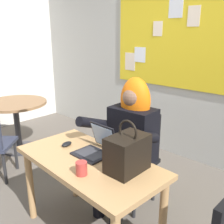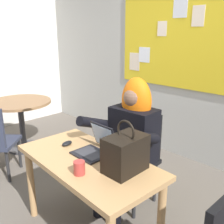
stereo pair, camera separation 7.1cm
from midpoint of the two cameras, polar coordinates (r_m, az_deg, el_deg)
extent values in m
cube|color=#B2B2AD|center=(3.42, 17.61, 11.51)|extent=(6.15, 0.10, 2.72)
cube|color=yellow|center=(3.36, 17.44, 14.69)|extent=(2.40, 0.02, 1.20)
cube|color=white|center=(3.50, 13.21, 21.20)|extent=(0.20, 0.01, 0.21)
cube|color=#F4E0C6|center=(3.92, 3.45, 11.00)|extent=(0.19, 0.01, 0.25)
cube|color=white|center=(3.80, 5.61, 12.41)|extent=(0.19, 0.01, 0.21)
cube|color=#F4E0C6|center=(3.37, 16.90, 19.50)|extent=(0.16, 0.01, 0.23)
cube|color=#F4E0C6|center=(3.62, 9.43, 17.60)|extent=(0.14, 0.01, 0.19)
cube|color=tan|center=(2.06, -6.16, -10.78)|extent=(1.24, 0.67, 0.04)
cylinder|color=tan|center=(2.54, -18.30, -15.02)|extent=(0.06, 0.06, 0.67)
cylinder|color=tan|center=(2.74, -8.96, -11.74)|extent=(0.06, 0.06, 0.67)
cylinder|color=tan|center=(2.09, 10.05, -22.31)|extent=(0.06, 0.06, 0.67)
cube|color=black|center=(2.57, 3.31, -10.84)|extent=(0.44, 0.44, 0.04)
cube|color=black|center=(2.61, 5.92, -4.54)|extent=(0.38, 0.06, 0.45)
cylinder|color=#262628|center=(2.49, 4.01, -18.17)|extent=(0.04, 0.04, 0.43)
cylinder|color=#262628|center=(2.67, -2.09, -15.47)|extent=(0.04, 0.04, 0.43)
cylinder|color=#262628|center=(2.73, 8.40, -14.86)|extent=(0.04, 0.04, 0.43)
cylinder|color=#262628|center=(2.89, 2.55, -12.68)|extent=(0.04, 0.04, 0.43)
cylinder|color=black|center=(2.39, -0.17, -19.21)|extent=(0.11, 0.11, 0.47)
cylinder|color=black|center=(2.50, -3.84, -17.42)|extent=(0.11, 0.11, 0.47)
cylinder|color=black|center=(2.36, 2.51, -12.18)|extent=(0.17, 0.43, 0.15)
cylinder|color=black|center=(2.47, -1.23, -10.73)|extent=(0.17, 0.43, 0.15)
cube|color=black|center=(2.47, 3.72, -4.93)|extent=(0.43, 0.28, 0.52)
cylinder|color=black|center=(2.12, 5.54, -5.49)|extent=(0.11, 0.47, 0.24)
cylinder|color=black|center=(2.41, -4.28, -2.55)|extent=(0.11, 0.47, 0.24)
sphere|color=brown|center=(2.36, 3.89, 3.21)|extent=(0.20, 0.20, 0.20)
ellipsoid|color=orange|center=(2.39, 4.29, 2.41)|extent=(0.31, 0.24, 0.44)
cube|color=black|center=(2.11, -5.56, -9.22)|extent=(0.28, 0.23, 0.01)
cube|color=#333338|center=(2.10, -5.57, -9.03)|extent=(0.23, 0.17, 0.00)
cube|color=black|center=(2.15, -2.67, -5.29)|extent=(0.27, 0.08, 0.22)
cube|color=#99B7E0|center=(2.14, -2.86, -5.43)|extent=(0.24, 0.07, 0.19)
ellipsoid|color=black|center=(2.29, -10.89, -6.95)|extent=(0.08, 0.11, 0.03)
cube|color=black|center=(1.83, 2.27, -9.12)|extent=(0.20, 0.30, 0.26)
torus|color=black|center=(1.76, 2.34, -4.16)|extent=(0.16, 0.02, 0.16)
cylinder|color=#B23833|center=(1.83, -7.85, -12.17)|extent=(0.08, 0.08, 0.09)
cylinder|color=#8E6642|center=(3.87, -21.06, 1.81)|extent=(0.87, 0.87, 0.03)
cylinder|color=#333338|center=(3.97, -20.53, -2.99)|extent=(0.08, 0.08, 0.65)
cylinder|color=#333338|center=(4.09, -20.02, -7.49)|extent=(0.48, 0.48, 0.03)
cylinder|color=#262628|center=(3.49, -20.89, -8.73)|extent=(0.04, 0.04, 0.39)
cylinder|color=#262628|center=(3.21, -23.09, -11.32)|extent=(0.04, 0.04, 0.39)
camera|label=1|loc=(0.04, -90.96, -0.30)|focal=41.67mm
camera|label=2|loc=(0.04, 89.04, 0.30)|focal=41.67mm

